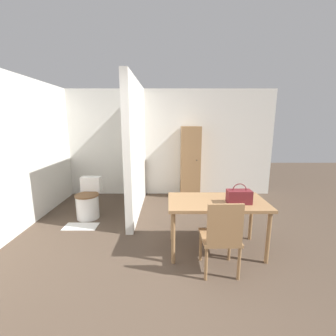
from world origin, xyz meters
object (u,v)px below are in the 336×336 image
at_px(wooden_chair, 221,235).
at_px(toilet, 88,201).
at_px(dining_table, 217,206).
at_px(handbag, 239,196).
at_px(wooden_cabinet, 190,162).

xyz_separation_m(wooden_chair, toilet, (-2.10, 1.63, -0.19)).
height_order(dining_table, handbag, handbag).
bearing_deg(wooden_chair, wooden_cabinet, 90.49).
bearing_deg(wooden_cabinet, wooden_chair, -88.23).
xyz_separation_m(dining_table, toilet, (-2.14, 1.13, -0.35)).
relative_size(wooden_chair, handbag, 2.98).
relative_size(toilet, wooden_cabinet, 0.43).
bearing_deg(handbag, wooden_chair, -127.31).
bearing_deg(wooden_cabinet, dining_table, -86.70).
bearing_deg(handbag, toilet, 152.95).
relative_size(dining_table, wooden_chair, 1.42).
distance_m(dining_table, handbag, 0.32).
xyz_separation_m(wooden_chair, handbag, (0.31, 0.40, 0.33)).
height_order(dining_table, toilet, dining_table).
relative_size(dining_table, toilet, 1.81).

